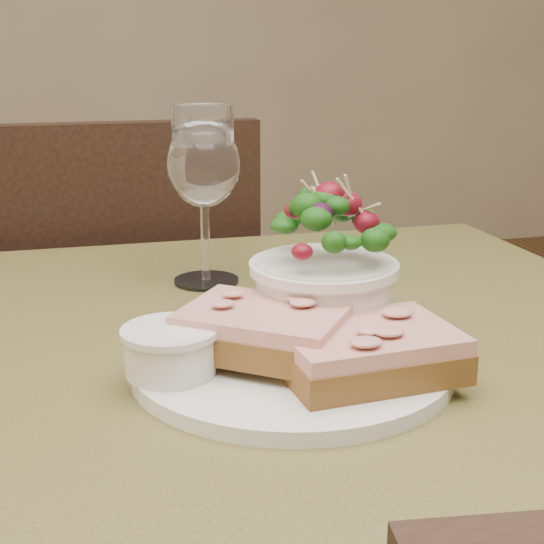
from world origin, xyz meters
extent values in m
cube|color=#433A1D|center=(0.00, 0.00, 0.73)|extent=(0.80, 0.80, 0.04)
cylinder|color=black|center=(0.34, 0.34, 0.35)|extent=(0.05, 0.05, 0.71)
cube|color=black|center=(-0.11, 0.66, 0.45)|extent=(0.43, 0.43, 0.04)
cube|color=black|center=(-0.10, 0.47, 0.68)|extent=(0.42, 0.05, 0.45)
cube|color=black|center=(-0.11, 0.66, 0.23)|extent=(0.37, 0.37, 0.45)
cylinder|color=white|center=(0.01, -0.04, 0.76)|extent=(0.25, 0.25, 0.01)
cube|color=#4F2915|center=(0.06, -0.09, 0.77)|extent=(0.14, 0.10, 0.02)
cube|color=beige|center=(0.06, -0.09, 0.79)|extent=(0.13, 0.10, 0.01)
cube|color=#4F2915|center=(-0.01, -0.04, 0.78)|extent=(0.15, 0.15, 0.02)
cube|color=beige|center=(-0.01, -0.04, 0.80)|extent=(0.15, 0.14, 0.01)
cylinder|color=silver|center=(-0.08, -0.05, 0.78)|extent=(0.07, 0.07, 0.04)
cylinder|color=olive|center=(-0.08, -0.05, 0.80)|extent=(0.06, 0.06, 0.01)
cylinder|color=white|center=(0.05, 0.01, 0.79)|extent=(0.12, 0.12, 0.06)
ellipsoid|color=#133509|center=(0.05, 0.01, 0.85)|extent=(0.10, 0.10, 0.06)
ellipsoid|color=#133509|center=(-0.03, 0.05, 0.77)|extent=(0.04, 0.04, 0.01)
sphere|color=maroon|center=(-0.05, 0.04, 0.77)|extent=(0.02, 0.02, 0.02)
cylinder|color=white|center=(-0.01, 0.21, 0.75)|extent=(0.07, 0.07, 0.00)
cylinder|color=white|center=(-0.01, 0.21, 0.80)|extent=(0.01, 0.01, 0.09)
ellipsoid|color=white|center=(-0.01, 0.21, 0.88)|extent=(0.08, 0.08, 0.09)
camera|label=1|loc=(-0.14, -0.57, 0.99)|focal=50.00mm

